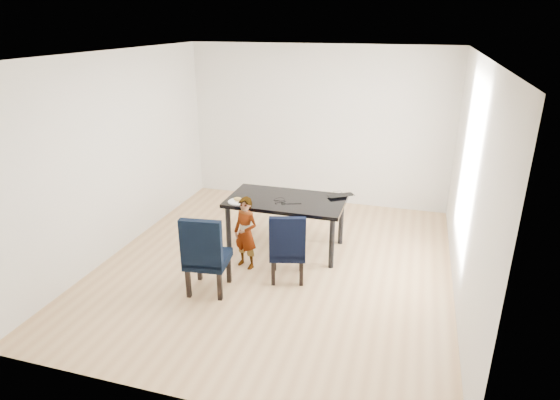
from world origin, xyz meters
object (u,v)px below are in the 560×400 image
(dining_table, at_px, (286,224))
(chair_right, at_px, (288,245))
(plate, at_px, (237,202))
(laptop, at_px, (339,195))
(child, at_px, (246,233))
(chair_left, at_px, (208,252))

(dining_table, height_order, chair_right, chair_right)
(plate, relative_size, laptop, 0.66)
(plate, bearing_deg, chair_right, -29.83)
(chair_right, bearing_deg, plate, 135.69)
(chair_right, distance_m, child, 0.61)
(chair_right, distance_m, laptop, 1.25)
(chair_right, relative_size, laptop, 2.47)
(chair_left, relative_size, chair_right, 1.10)
(dining_table, height_order, laptop, laptop)
(dining_table, distance_m, child, 0.75)
(chair_left, distance_m, laptop, 2.11)
(chair_left, height_order, plate, chair_left)
(laptop, bearing_deg, chair_left, 19.76)
(dining_table, bearing_deg, laptop, 27.24)
(chair_right, height_order, child, child)
(laptop, bearing_deg, plate, -6.40)
(chair_right, xyz_separation_m, plate, (-0.85, 0.49, 0.30))
(chair_right, relative_size, child, 0.94)
(chair_right, xyz_separation_m, child, (-0.60, 0.13, 0.03))
(laptop, bearing_deg, dining_table, -5.62)
(dining_table, xyz_separation_m, plate, (-0.61, -0.29, 0.38))
(child, xyz_separation_m, laptop, (1.04, 1.00, 0.28))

